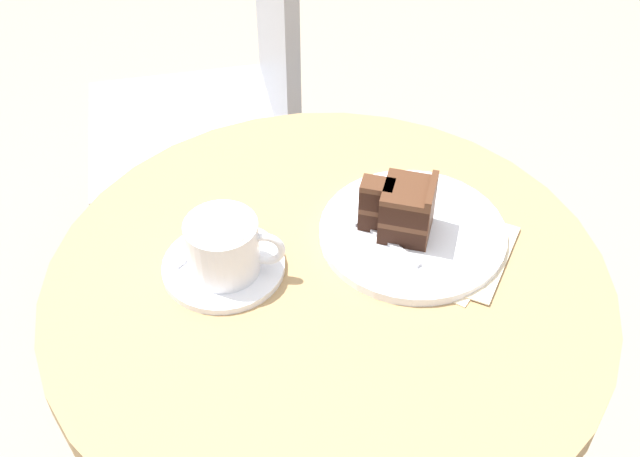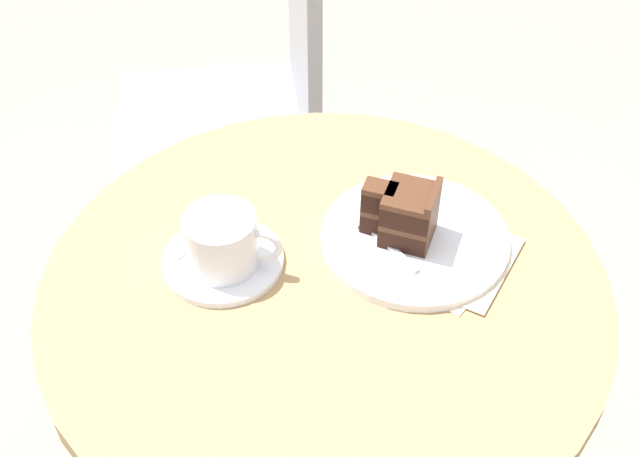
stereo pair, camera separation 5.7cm
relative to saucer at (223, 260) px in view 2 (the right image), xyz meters
The scene contains 9 objects.
cafe_table 0.18m from the saucer, ahead, with size 0.67×0.67×0.70m.
saucer is the anchor object (origin of this frame).
coffee_cup 0.04m from the saucer, 49.19° to the right, with size 0.12×0.09×0.07m.
teaspoon 0.04m from the saucer, 114.58° to the left, with size 0.06×0.08×0.00m.
cake_plate 0.24m from the saucer, 18.06° to the left, with size 0.23×0.23×0.01m.
cake_slice 0.23m from the saucer, 18.72° to the left, with size 0.09×0.07×0.08m.
fork 0.19m from the saucer, 21.28° to the left, with size 0.10×0.10×0.00m.
napkin 0.27m from the saucer, 12.74° to the left, with size 0.21×0.21×0.00m.
cafe_chair 0.63m from the saucer, 99.55° to the left, with size 0.47×0.47×0.90m.
Camera 2 is at (0.10, -0.64, 1.40)m, focal length 45.00 mm.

